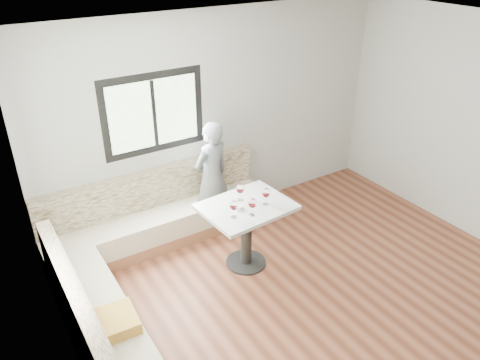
% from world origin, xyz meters
% --- Properties ---
extents(room, '(5.01, 5.01, 2.81)m').
position_xyz_m(room, '(-0.08, 0.08, 1.41)').
color(room, brown).
rests_on(room, ground).
extents(banquette, '(2.90, 2.80, 0.95)m').
position_xyz_m(banquette, '(-1.59, 1.63, 0.33)').
color(banquette, '#965D40').
rests_on(banquette, ground).
extents(table, '(1.05, 0.85, 0.82)m').
position_xyz_m(table, '(-0.36, 1.26, 0.62)').
color(table, black).
rests_on(table, ground).
extents(person, '(0.63, 0.49, 1.51)m').
position_xyz_m(person, '(-0.30, 2.19, 0.76)').
color(person, slate).
rests_on(person, ground).
extents(olive_ramekin, '(0.10, 0.10, 0.04)m').
position_xyz_m(olive_ramekin, '(-0.48, 1.25, 0.84)').
color(olive_ramekin, white).
rests_on(olive_ramekin, table).
extents(wine_glass_a, '(0.09, 0.09, 0.21)m').
position_xyz_m(wine_glass_a, '(-0.62, 1.13, 0.97)').
color(wine_glass_a, white).
rests_on(wine_glass_a, table).
extents(wine_glass_b, '(0.09, 0.09, 0.21)m').
position_xyz_m(wine_glass_b, '(-0.42, 1.05, 0.97)').
color(wine_glass_b, white).
rests_on(wine_glass_b, table).
extents(wine_glass_c, '(0.09, 0.09, 0.21)m').
position_xyz_m(wine_glass_c, '(-0.17, 1.16, 0.97)').
color(wine_glass_c, white).
rests_on(wine_glass_c, table).
extents(wine_glass_d, '(0.09, 0.09, 0.21)m').
position_xyz_m(wine_glass_d, '(-0.37, 1.40, 0.97)').
color(wine_glass_d, white).
rests_on(wine_glass_d, table).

